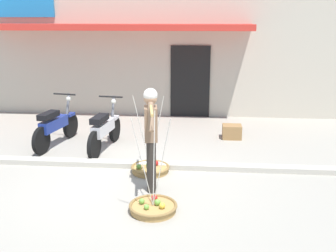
{
  "coord_description": "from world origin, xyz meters",
  "views": [
    {
      "loc": [
        1.21,
        -6.22,
        2.75
      ],
      "look_at": [
        0.61,
        0.6,
        0.85
      ],
      "focal_mm": 42.03,
      "sensor_mm": 36.0,
      "label": 1
    }
  ],
  "objects_px": {
    "motorcycle_second_in_row": "(104,130)",
    "wooden_crate": "(232,132)",
    "motorcycle_nearest_shop": "(55,126)",
    "fruit_basket_left_side": "(150,168)",
    "fruit_basket_right_side": "(153,207)",
    "fruit_vendor": "(151,133)"
  },
  "relations": [
    {
      "from": "motorcycle_second_in_row",
      "to": "wooden_crate",
      "type": "xyz_separation_m",
      "value": [
        2.76,
        1.09,
        -0.29
      ]
    },
    {
      "from": "fruit_basket_left_side",
      "to": "fruit_basket_right_side",
      "type": "xyz_separation_m",
      "value": [
        0.24,
        -1.51,
        0.0
      ]
    },
    {
      "from": "motorcycle_second_in_row",
      "to": "wooden_crate",
      "type": "bearing_deg",
      "value": 21.61
    },
    {
      "from": "fruit_basket_left_side",
      "to": "motorcycle_nearest_shop",
      "type": "distance_m",
      "value": 2.66
    },
    {
      "from": "fruit_vendor",
      "to": "motorcycle_second_in_row",
      "type": "xyz_separation_m",
      "value": [
        -1.25,
        1.9,
        -0.52
      ]
    },
    {
      "from": "fruit_vendor",
      "to": "wooden_crate",
      "type": "xyz_separation_m",
      "value": [
        1.51,
        2.99,
        -0.82
      ]
    },
    {
      "from": "fruit_basket_right_side",
      "to": "wooden_crate",
      "type": "xyz_separation_m",
      "value": [
        1.39,
        3.75,
        0.09
      ]
    },
    {
      "from": "motorcycle_second_in_row",
      "to": "motorcycle_nearest_shop",
      "type": "bearing_deg",
      "value": 169.98
    },
    {
      "from": "fruit_basket_left_side",
      "to": "fruit_basket_right_side",
      "type": "height_order",
      "value": "same"
    },
    {
      "from": "fruit_basket_left_side",
      "to": "wooden_crate",
      "type": "relative_size",
      "value": 3.3
    },
    {
      "from": "fruit_basket_left_side",
      "to": "motorcycle_nearest_shop",
      "type": "bearing_deg",
      "value": 149.35
    },
    {
      "from": "motorcycle_second_in_row",
      "to": "wooden_crate",
      "type": "distance_m",
      "value": 2.99
    },
    {
      "from": "fruit_basket_right_side",
      "to": "wooden_crate",
      "type": "bearing_deg",
      "value": 69.66
    },
    {
      "from": "wooden_crate",
      "to": "motorcycle_second_in_row",
      "type": "bearing_deg",
      "value": -158.39
    },
    {
      "from": "fruit_basket_left_side",
      "to": "fruit_basket_right_side",
      "type": "bearing_deg",
      "value": -80.81
    },
    {
      "from": "motorcycle_nearest_shop",
      "to": "wooden_crate",
      "type": "bearing_deg",
      "value": 12.89
    },
    {
      "from": "fruit_basket_right_side",
      "to": "fruit_basket_left_side",
      "type": "bearing_deg",
      "value": 99.19
    },
    {
      "from": "fruit_basket_right_side",
      "to": "motorcycle_second_in_row",
      "type": "relative_size",
      "value": 0.8
    },
    {
      "from": "fruit_vendor",
      "to": "wooden_crate",
      "type": "distance_m",
      "value": 3.45
    },
    {
      "from": "fruit_basket_left_side",
      "to": "fruit_basket_right_side",
      "type": "relative_size",
      "value": 1.0
    },
    {
      "from": "fruit_basket_right_side",
      "to": "motorcycle_nearest_shop",
      "type": "height_order",
      "value": "fruit_basket_right_side"
    },
    {
      "from": "fruit_basket_left_side",
      "to": "wooden_crate",
      "type": "distance_m",
      "value": 2.77
    }
  ]
}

